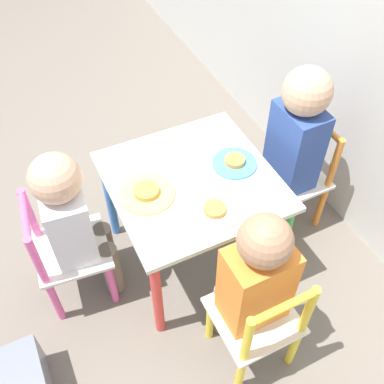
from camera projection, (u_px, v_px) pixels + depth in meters
ground_plane at (192, 253)px, 1.94m from camera, size 6.00×6.00×0.00m
kids_table at (192, 192)px, 1.65m from camera, size 0.58×0.58×0.46m
chair_orange at (295, 177)px, 1.90m from camera, size 0.26×0.26×0.50m
chair_yellow at (258, 323)px, 1.46m from camera, size 0.26×0.26×0.50m
chair_pink at (66, 253)px, 1.64m from camera, size 0.28×0.28×0.50m
child_back at (293, 140)px, 1.71m from camera, size 0.20×0.23×0.78m
child_right at (254, 279)px, 1.36m from camera, size 0.21×0.20×0.72m
child_front at (73, 218)px, 1.52m from camera, size 0.21×0.22×0.71m
plate_back at (235, 162)px, 1.64m from camera, size 0.16×0.16×0.03m
plate_right at (215, 211)px, 1.48m from camera, size 0.17×0.17×0.03m
plate_front at (147, 193)px, 1.54m from camera, size 0.20×0.20×0.03m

